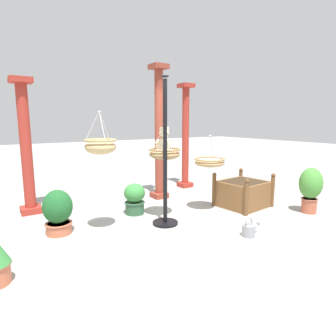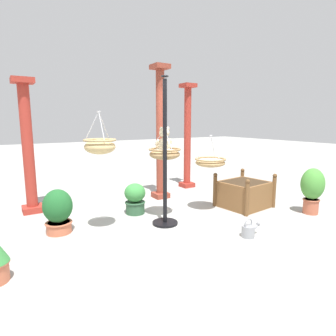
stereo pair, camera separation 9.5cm
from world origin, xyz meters
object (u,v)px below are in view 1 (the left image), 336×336
Objects in this scene: teddy_bear at (164,142)px; potted_plant_bushy_green at (310,187)px; hanging_basket_left_high at (100,146)px; hanging_basket_right_low at (210,162)px; greenhouse_pillar_left at (26,150)px; greenhouse_pillar_far_back at (159,136)px; potted_plant_flowering_red at (58,212)px; potted_plant_tall_leafy at (135,198)px; hanging_basket_with_teddy at (165,153)px; watering_can at (249,230)px; display_pole_central at (165,180)px; wooden_planter_box at (243,193)px; greenhouse_pillar_right at (185,139)px.

potted_plant_bushy_green is (2.53, -1.27, -0.90)m from teddy_bear.
hanging_basket_right_low is (2.17, -0.01, -0.41)m from hanging_basket_left_high.
greenhouse_pillar_far_back is (2.67, -0.42, 0.21)m from greenhouse_pillar_left.
teddy_bear is at bearing 153.29° from potted_plant_bushy_green.
potted_plant_flowering_red is 1.47m from potted_plant_tall_leafy.
potted_plant_bushy_green is at bearing -26.30° from hanging_basket_with_teddy.
hanging_basket_with_teddy reaches higher than watering_can.
display_pole_central is 1.98m from wooden_planter_box.
potted_plant_flowering_red is at bearing 170.86° from teddy_bear.
hanging_basket_left_high is at bearing -175.89° from hanging_basket_with_teddy.
hanging_basket_with_teddy is at bearing 59.04° from display_pole_central.
hanging_basket_with_teddy is at bearing 115.12° from watering_can.
greenhouse_pillar_right is (3.82, 0.14, 0.08)m from greenhouse_pillar_left.
greenhouse_pillar_far_back is 8.51× the size of watering_can.
watering_can is at bearing -35.29° from hanging_basket_left_high.
hanging_basket_left_high is 1.05× the size of hanging_basket_right_low.
teddy_bear is 2.55m from greenhouse_pillar_right.
greenhouse_pillar_right reaches higher than hanging_basket_left_high.
wooden_planter_box is at bearing -53.84° from greenhouse_pillar_far_back.
teddy_bear is 0.44× the size of wooden_planter_box.
hanging_basket_with_teddy is at bearing -39.95° from greenhouse_pillar_left.
potted_plant_flowering_red is at bearing -80.73° from greenhouse_pillar_left.
greenhouse_pillar_right reaches higher than potted_plant_bushy_green.
display_pole_central is 2.88m from potted_plant_bushy_green.
hanging_basket_with_teddy is 0.19× the size of greenhouse_pillar_far_back.
greenhouse_pillar_left is 5.47m from potted_plant_bushy_green.
greenhouse_pillar_far_back is at bearing 36.33° from potted_plant_tall_leafy.
hanging_basket_with_teddy is 0.22× the size of greenhouse_pillar_left.
potted_plant_tall_leafy is at bearing 122.56° from hanging_basket_with_teddy.
potted_plant_bushy_green is at bearing -52.43° from wooden_planter_box.
greenhouse_pillar_far_back is 2.84m from potted_plant_flowering_red.
display_pole_central is at bearing 125.02° from watering_can.
hanging_basket_left_high reaches higher than hanging_basket_with_teddy.
greenhouse_pillar_right is (3.01, 1.91, -0.09)m from hanging_basket_left_high.
hanging_basket_right_low is 2.86m from potted_plant_flowering_red.
hanging_basket_with_teddy is at bearing 4.11° from hanging_basket_left_high.
display_pole_central is 2.90m from greenhouse_pillar_right.
teddy_bear is 0.72× the size of hanging_basket_left_high.
teddy_bear is at bearing -39.57° from greenhouse_pillar_left.
potted_plant_tall_leafy is at bearing -143.67° from greenhouse_pillar_far_back.
potted_plant_flowering_red is 1.20× the size of potted_plant_tall_leafy.
potted_plant_flowering_red is at bearing 146.09° from hanging_basket_left_high.
greenhouse_pillar_left is at bearing 147.12° from potted_plant_bushy_green.
watering_can is (1.86, -1.32, -1.30)m from hanging_basket_left_high.
greenhouse_pillar_left is 2.71m from greenhouse_pillar_far_back.
potted_plant_tall_leafy is (-2.11, 0.80, 0.02)m from wooden_planter_box.
greenhouse_pillar_far_back reaches higher than potted_plant_tall_leafy.
hanging_basket_right_low is 2.00m from potted_plant_bushy_green.
hanging_basket_left_high reaches higher than potted_plant_tall_leafy.
wooden_planter_box reaches higher than watering_can.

